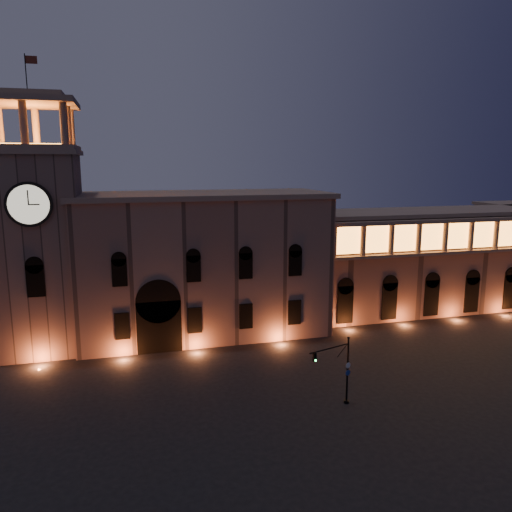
{
  "coord_description": "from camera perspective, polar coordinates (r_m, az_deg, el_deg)",
  "views": [
    {
      "loc": [
        -11.22,
        -38.45,
        21.18
      ],
      "look_at": [
        3.24,
        16.0,
        10.6
      ],
      "focal_mm": 35.0,
      "sensor_mm": 36.0,
      "label": 1
    }
  ],
  "objects": [
    {
      "name": "traffic_light",
      "position": [
        45.36,
        9.69,
        -12.77
      ],
      "size": [
        4.37,
        1.62,
        6.25
      ],
      "rotation": [
        0.0,
        0.0,
        0.31
      ],
      "color": "black",
      "rests_on": "ground"
    },
    {
      "name": "government_building",
      "position": [
        62.32,
        -6.14,
        -0.91
      ],
      "size": [
        30.8,
        12.8,
        17.6
      ],
      "color": "#7B5C50",
      "rests_on": "ground"
    },
    {
      "name": "clock_tower",
      "position": [
        60.78,
        -23.5,
        1.54
      ],
      "size": [
        9.8,
        9.8,
        32.4
      ],
      "color": "#7B5C50",
      "rests_on": "ground"
    },
    {
      "name": "ground",
      "position": [
        45.31,
        1.29,
        -17.23
      ],
      "size": [
        160.0,
        160.0,
        0.0
      ],
      "primitive_type": "plane",
      "color": "black",
      "rests_on": "ground"
    },
    {
      "name": "colonnade_wing",
      "position": [
        77.14,
        19.51,
        -0.32
      ],
      "size": [
        40.6,
        11.5,
        14.5
      ],
      "color": "brown",
      "rests_on": "ground"
    }
  ]
}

